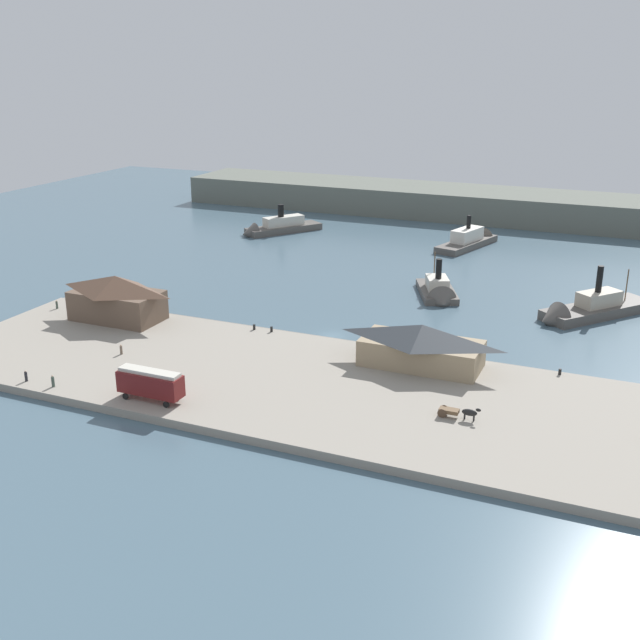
{
  "coord_description": "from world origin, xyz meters",
  "views": [
    {
      "loc": [
        47.2,
        -114.65,
        45.85
      ],
      "look_at": [
        -2.9,
        1.55,
        2.0
      ],
      "focal_mm": 43.32,
      "sensor_mm": 36.0,
      "label": 1
    }
  ],
  "objects_px": {
    "pedestrian_near_cart": "(121,350)",
    "street_tram": "(150,383)",
    "pedestrian_standing_center": "(53,381)",
    "mooring_post_center_west": "(560,372)",
    "ferry_approaching_east": "(439,293)",
    "ferry_approaching_west": "(472,239)",
    "ferry_moored_west": "(585,311)",
    "mooring_post_east": "(272,329)",
    "ferry_shed_central_terminal": "(421,345)",
    "ferry_moored_east": "(275,228)",
    "ferry_shed_east_terminal": "(117,297)",
    "horse_cart": "(458,412)",
    "mooring_post_west": "(78,300)",
    "pedestrian_near_west_shed": "(26,376)",
    "mooring_post_center_east": "(254,327)",
    "pedestrian_near_east_shed": "(57,305)"
  },
  "relations": [
    {
      "from": "mooring_post_center_west",
      "to": "ferry_approaching_east",
      "type": "relative_size",
      "value": 0.05
    },
    {
      "from": "street_tram",
      "to": "mooring_post_center_west",
      "type": "relative_size",
      "value": 10.38
    },
    {
      "from": "mooring_post_west",
      "to": "ferry_moored_west",
      "type": "height_order",
      "value": "ferry_moored_west"
    },
    {
      "from": "pedestrian_standing_center",
      "to": "mooring_post_center_west",
      "type": "xyz_separation_m",
      "value": [
        65.29,
        32.88,
        -0.35
      ]
    },
    {
      "from": "pedestrian_near_cart",
      "to": "street_tram",
      "type": "bearing_deg",
      "value": -40.69
    },
    {
      "from": "ferry_shed_east_terminal",
      "to": "mooring_post_east",
      "type": "height_order",
      "value": "ferry_shed_east_terminal"
    },
    {
      "from": "ferry_shed_central_terminal",
      "to": "mooring_post_center_east",
      "type": "distance_m",
      "value": 31.05
    },
    {
      "from": "street_tram",
      "to": "horse_cart",
      "type": "height_order",
      "value": "street_tram"
    },
    {
      "from": "pedestrian_standing_center",
      "to": "ferry_approaching_west",
      "type": "height_order",
      "value": "ferry_approaching_west"
    },
    {
      "from": "ferry_shed_east_terminal",
      "to": "pedestrian_standing_center",
      "type": "bearing_deg",
      "value": -70.63
    },
    {
      "from": "pedestrian_near_cart",
      "to": "horse_cart",
      "type": "bearing_deg",
      "value": -1.31
    },
    {
      "from": "mooring_post_east",
      "to": "mooring_post_west",
      "type": "distance_m",
      "value": 41.25
    },
    {
      "from": "horse_cart",
      "to": "ferry_approaching_east",
      "type": "xyz_separation_m",
      "value": [
        -16.68,
        52.99,
        -0.99
      ]
    },
    {
      "from": "ferry_shed_central_terminal",
      "to": "ferry_approaching_east",
      "type": "distance_m",
      "value": 38.49
    },
    {
      "from": "ferry_shed_east_terminal",
      "to": "ferry_approaching_west",
      "type": "height_order",
      "value": "ferry_shed_east_terminal"
    },
    {
      "from": "ferry_approaching_west",
      "to": "ferry_moored_west",
      "type": "bearing_deg",
      "value": -56.48
    },
    {
      "from": "ferry_shed_east_terminal",
      "to": "mooring_post_center_west",
      "type": "bearing_deg",
      "value": 4.0
    },
    {
      "from": "street_tram",
      "to": "mooring_post_west",
      "type": "bearing_deg",
      "value": 141.13
    },
    {
      "from": "ferry_approaching_east",
      "to": "ferry_moored_west",
      "type": "distance_m",
      "value": 27.66
    },
    {
      "from": "ferry_approaching_east",
      "to": "pedestrian_standing_center",
      "type": "bearing_deg",
      "value": -120.15
    },
    {
      "from": "pedestrian_near_cart",
      "to": "mooring_post_west",
      "type": "distance_m",
      "value": 30.69
    },
    {
      "from": "pedestrian_near_cart",
      "to": "ferry_moored_east",
      "type": "xyz_separation_m",
      "value": [
        -18.55,
        91.33,
        -0.46
      ]
    },
    {
      "from": "street_tram",
      "to": "pedestrian_standing_center",
      "type": "height_order",
      "value": "street_tram"
    },
    {
      "from": "pedestrian_near_east_shed",
      "to": "mooring_post_east",
      "type": "relative_size",
      "value": 1.79
    },
    {
      "from": "street_tram",
      "to": "mooring_post_center_east",
      "type": "xyz_separation_m",
      "value": [
        -0.39,
        30.52,
        -2.08
      ]
    },
    {
      "from": "street_tram",
      "to": "ferry_approaching_east",
      "type": "distance_m",
      "value": 67.98
    },
    {
      "from": "mooring_post_east",
      "to": "mooring_post_center_west",
      "type": "height_order",
      "value": "same"
    },
    {
      "from": "ferry_shed_central_terminal",
      "to": "horse_cart",
      "type": "height_order",
      "value": "ferry_shed_central_terminal"
    },
    {
      "from": "street_tram",
      "to": "horse_cart",
      "type": "bearing_deg",
      "value": 15.45
    },
    {
      "from": "mooring_post_west",
      "to": "ferry_moored_east",
      "type": "distance_m",
      "value": 72.76
    },
    {
      "from": "street_tram",
      "to": "pedestrian_near_west_shed",
      "type": "bearing_deg",
      "value": -174.71
    },
    {
      "from": "ferry_shed_central_terminal",
      "to": "mooring_post_center_east",
      "type": "bearing_deg",
      "value": 172.16
    },
    {
      "from": "pedestrian_near_east_shed",
      "to": "ferry_approaching_west",
      "type": "bearing_deg",
      "value": 55.48
    },
    {
      "from": "horse_cart",
      "to": "ferry_shed_east_terminal",
      "type": "bearing_deg",
      "value": 167.1
    },
    {
      "from": "ferry_shed_east_terminal",
      "to": "pedestrian_near_west_shed",
      "type": "relative_size",
      "value": 9.67
    },
    {
      "from": "ferry_moored_east",
      "to": "ferry_moored_west",
      "type": "distance_m",
      "value": 92.61
    },
    {
      "from": "ferry_shed_central_terminal",
      "to": "mooring_post_center_west",
      "type": "height_order",
      "value": "ferry_shed_central_terminal"
    },
    {
      "from": "mooring_post_east",
      "to": "ferry_approaching_east",
      "type": "relative_size",
      "value": 0.05
    },
    {
      "from": "ferry_shed_east_terminal",
      "to": "mooring_post_east",
      "type": "relative_size",
      "value": 17.74
    },
    {
      "from": "pedestrian_near_east_shed",
      "to": "mooring_post_west",
      "type": "relative_size",
      "value": 1.79
    },
    {
      "from": "ferry_approaching_west",
      "to": "ferry_moored_east",
      "type": "bearing_deg",
      "value": -171.96
    },
    {
      "from": "mooring_post_west",
      "to": "ferry_shed_central_terminal",
      "type": "bearing_deg",
      "value": -3.89
    },
    {
      "from": "pedestrian_near_cart",
      "to": "ferry_moored_east",
      "type": "bearing_deg",
      "value": 101.48
    },
    {
      "from": "pedestrian_standing_center",
      "to": "mooring_post_center_east",
      "type": "relative_size",
      "value": 1.96
    },
    {
      "from": "ferry_shed_east_terminal",
      "to": "street_tram",
      "type": "xyz_separation_m",
      "value": [
        25.0,
        -25.75,
        -1.53
      ]
    },
    {
      "from": "ferry_shed_east_terminal",
      "to": "ferry_moored_east",
      "type": "bearing_deg",
      "value": 95.66
    },
    {
      "from": "pedestrian_near_west_shed",
      "to": "pedestrian_standing_center",
      "type": "bearing_deg",
      "value": -0.02
    },
    {
      "from": "ferry_shed_central_terminal",
      "to": "mooring_post_west",
      "type": "bearing_deg",
      "value": 176.11
    },
    {
      "from": "pedestrian_near_cart",
      "to": "mooring_post_center_east",
      "type": "relative_size",
      "value": 1.8
    },
    {
      "from": "ferry_moored_east",
      "to": "ferry_approaching_east",
      "type": "bearing_deg",
      "value": -35.41
    }
  ]
}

